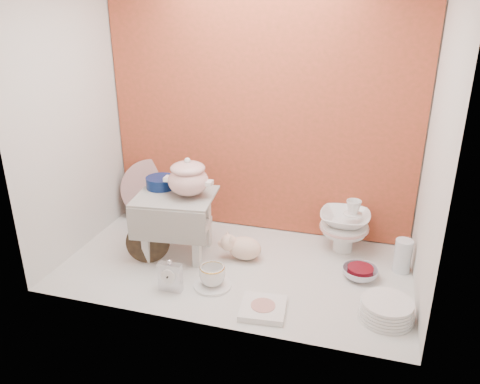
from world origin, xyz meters
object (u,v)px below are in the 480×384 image
object	(u,v)px
step_stool	(177,225)
blue_white_vase	(166,206)
gold_rim_teacup	(212,275)
porcelain_tower	(344,225)
mantel_clock	(170,275)
dinner_plate_stack	(386,310)
plush_pig	(245,248)
crystal_bowl	(360,273)
floral_platter	(152,189)
soup_tureen	(188,177)

from	to	relation	value
step_stool	blue_white_vase	distance (m)	0.37
gold_rim_teacup	porcelain_tower	distance (m)	0.81
mantel_clock	dinner_plate_stack	bearing A→B (deg)	4.09
plush_pig	dinner_plate_stack	xyz separation A→B (m)	(0.74, -0.32, -0.02)
step_stool	porcelain_tower	size ratio (longest dim) A/B	1.31
blue_white_vase	crystal_bowl	world-z (taller)	blue_white_vase
crystal_bowl	step_stool	bearing A→B (deg)	-178.58
plush_pig	crystal_bowl	bearing A→B (deg)	6.99
floral_platter	dinner_plate_stack	bearing A→B (deg)	-24.85
step_stool	plush_pig	xyz separation A→B (m)	(0.37, 0.04, -0.11)
soup_tureen	crystal_bowl	distance (m)	1.01
step_stool	soup_tureen	distance (m)	0.29
mantel_clock	crystal_bowl	distance (m)	0.95
step_stool	crystal_bowl	bearing A→B (deg)	-5.14
dinner_plate_stack	step_stool	bearing A→B (deg)	165.97
floral_platter	crystal_bowl	world-z (taller)	floral_platter
soup_tureen	blue_white_vase	distance (m)	0.53
soup_tureen	floral_platter	size ratio (longest dim) A/B	0.66
soup_tureen	blue_white_vase	bearing A→B (deg)	133.62
step_stool	blue_white_vase	bearing A→B (deg)	117.81
blue_white_vase	mantel_clock	world-z (taller)	blue_white_vase
step_stool	floral_platter	xyz separation A→B (m)	(-0.35, 0.40, 0.02)
soup_tureen	mantel_clock	bearing A→B (deg)	-84.30
blue_white_vase	mantel_clock	size ratio (longest dim) A/B	1.51
mantel_clock	porcelain_tower	size ratio (longest dim) A/B	0.54
gold_rim_teacup	dinner_plate_stack	world-z (taller)	gold_rim_teacup
crystal_bowl	porcelain_tower	world-z (taller)	porcelain_tower
floral_platter	mantel_clock	distance (m)	0.88
blue_white_vase	dinner_plate_stack	bearing A→B (deg)	-23.83
crystal_bowl	porcelain_tower	xyz separation A→B (m)	(-0.11, 0.27, 0.13)
mantel_clock	porcelain_tower	distance (m)	1.00
gold_rim_teacup	blue_white_vase	bearing A→B (deg)	131.64
blue_white_vase	crystal_bowl	xyz separation A→B (m)	(1.19, -0.28, -0.10)
floral_platter	gold_rim_teacup	world-z (taller)	floral_platter
floral_platter	dinner_plate_stack	xyz separation A→B (m)	(1.46, -0.67, -0.15)
step_stool	plush_pig	world-z (taller)	step_stool
dinner_plate_stack	plush_pig	bearing A→B (deg)	156.72
floral_platter	crystal_bowl	bearing A→B (deg)	-15.66
blue_white_vase	gold_rim_teacup	world-z (taller)	blue_white_vase
plush_pig	dinner_plate_stack	world-z (taller)	plush_pig
mantel_clock	plush_pig	distance (m)	0.47
floral_platter	blue_white_vase	world-z (taller)	floral_platter
step_stool	gold_rim_teacup	world-z (taller)	step_stool
floral_platter	gold_rim_teacup	size ratio (longest dim) A/B	3.02
blue_white_vase	porcelain_tower	distance (m)	1.08
dinner_plate_stack	gold_rim_teacup	bearing A→B (deg)	178.59
gold_rim_teacup	porcelain_tower	size ratio (longest dim) A/B	0.41
dinner_plate_stack	porcelain_tower	bearing A→B (deg)	112.70
mantel_clock	dinner_plate_stack	size ratio (longest dim) A/B	0.68
mantel_clock	porcelain_tower	xyz separation A→B (m)	(0.76, 0.64, 0.07)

